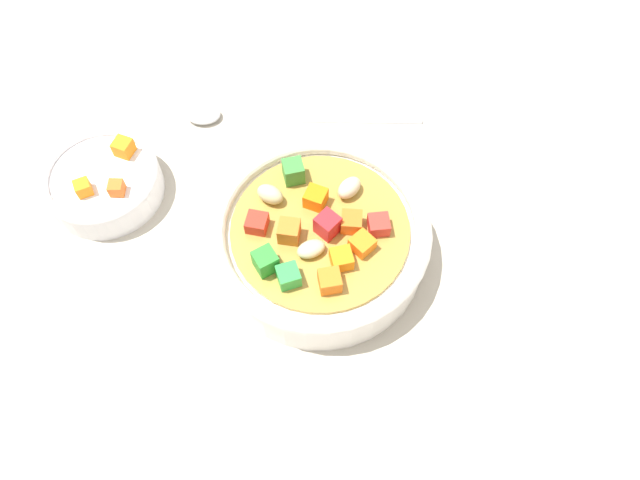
% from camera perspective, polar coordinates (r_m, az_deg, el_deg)
% --- Properties ---
extents(ground_plane, '(1.40, 1.40, 0.02)m').
position_cam_1_polar(ground_plane, '(0.52, 0.00, -1.68)').
color(ground_plane, '#BAB2A0').
extents(soup_bowl_main, '(0.17, 0.17, 0.06)m').
position_cam_1_polar(soup_bowl_main, '(0.48, -0.02, 0.23)').
color(soup_bowl_main, white).
rests_on(soup_bowl_main, ground_plane).
extents(spoon, '(0.08, 0.22, 0.01)m').
position_cam_1_polar(spoon, '(0.58, -3.79, 11.52)').
color(spoon, silver).
rests_on(spoon, ground_plane).
extents(side_bowl_small, '(0.10, 0.10, 0.04)m').
position_cam_1_polar(side_bowl_small, '(0.56, -19.54, 5.38)').
color(side_bowl_small, white).
rests_on(side_bowl_small, ground_plane).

